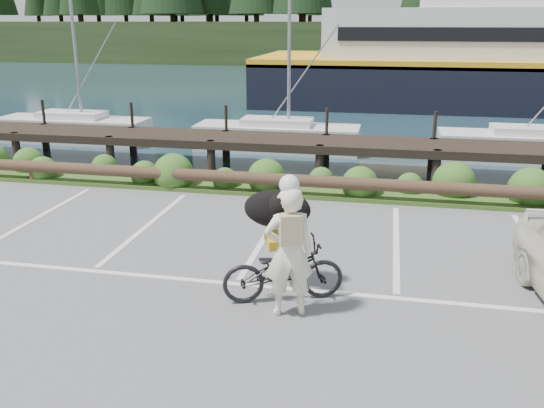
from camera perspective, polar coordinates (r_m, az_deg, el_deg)
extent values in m
plane|color=#59595C|center=(10.00, -2.92, -6.97)|extent=(72.00, 72.00, 0.00)
plane|color=#1A313E|center=(57.09, 9.32, 12.10)|extent=(160.00, 160.00, 0.00)
cube|color=#3D5B21|center=(14.86, 2.12, 1.61)|extent=(34.00, 1.60, 0.10)
imported|color=black|center=(8.92, 1.13, -6.62)|extent=(1.99, 1.27, 0.99)
imported|color=white|center=(8.33, 1.66, -4.76)|extent=(0.84, 0.69, 1.98)
ellipsoid|color=black|center=(9.18, 0.52, -0.48)|extent=(0.87, 1.20, 0.63)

